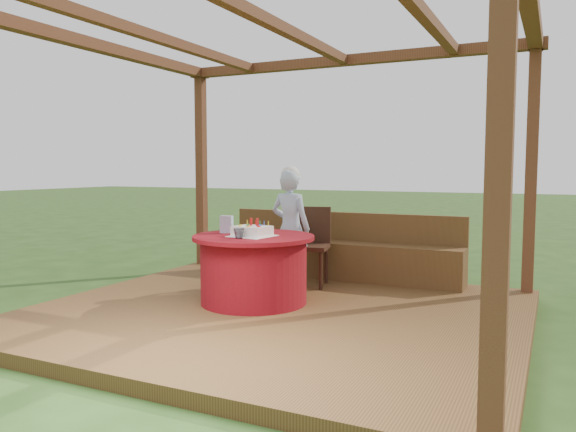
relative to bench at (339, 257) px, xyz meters
The scene contains 10 objects.
ground 1.76m from the bench, 90.00° to the right, with size 60.00×60.00×0.00m, color #254517.
deck 1.75m from the bench, 90.00° to the right, with size 4.50×4.00×0.12m, color brown.
pergola 2.65m from the bench, 90.00° to the right, with size 4.50×4.00×2.72m.
bench is the anchor object (origin of this frame).
table 1.61m from the bench, 101.81° to the right, with size 1.22×1.22×0.68m.
chair 0.59m from the bench, 109.72° to the right, with size 0.53×0.53×0.90m.
elderly_woman 0.88m from the bench, 116.91° to the right, with size 0.52×0.37×1.38m.
birthday_cake 1.74m from the bench, 100.46° to the right, with size 0.43×0.43×0.18m.
gift_bag 1.74m from the bench, 114.26° to the right, with size 0.12×0.08×0.18m, color #D388C0.
drinking_glass 1.94m from the bench, 100.28° to the right, with size 0.10×0.10×0.10m, color silver.
Camera 1 is at (2.38, -4.72, 1.47)m, focal length 35.00 mm.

